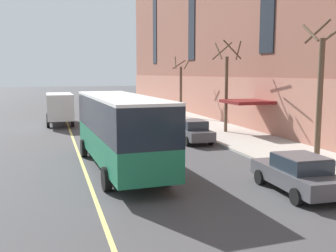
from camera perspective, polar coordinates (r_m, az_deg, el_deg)
name	(u,v)px	position (r m, az deg, el deg)	size (l,w,h in m)	color
ground_plane	(137,170)	(19.65, -4.56, -6.32)	(260.00, 260.00, 0.00)	#424244
sidewalk	(270,147)	(25.82, 14.54, -3.00)	(5.35, 160.00, 0.15)	#ADA89E
city_bus	(120,127)	(19.27, -7.04, -0.21)	(3.23, 10.96, 3.66)	#1E704C
parked_car_red_0	(148,114)	(38.94, -2.88, 1.81)	(2.03, 4.67, 1.56)	#B21E19
parked_car_darkgray_1	(298,174)	(16.54, 18.33, -6.57)	(2.14, 4.56, 1.56)	#4C4C51
parked_car_darkgray_3	(192,131)	(27.22, 3.53, -0.72)	(1.90, 4.52, 1.56)	#4C4C51
parked_car_red_6	(125,104)	(51.10, -6.25, 3.16)	(2.05, 4.25, 1.56)	#B21E19
box_truck	(59,107)	(37.33, -15.49, 2.68)	(2.39, 7.22, 2.93)	silver
street_tree_mid_block	(319,92)	(21.66, 21.13, 4.63)	(1.65, 1.53, 7.40)	brown
street_tree_far_uptown	(227,85)	(31.20, 8.51, 5.93)	(2.03, 2.03, 7.11)	brown
street_tree_far_downtown	(181,87)	(41.63, 1.86, 5.61)	(1.52, 1.44, 6.36)	brown
fire_hydrant	(171,118)	(37.72, 0.47, 1.19)	(0.42, 0.24, 0.72)	red
lane_centerline	(81,160)	(22.21, -12.54, -4.84)	(0.16, 140.00, 0.01)	#E0D66B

